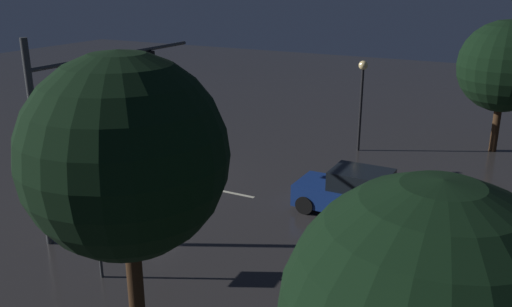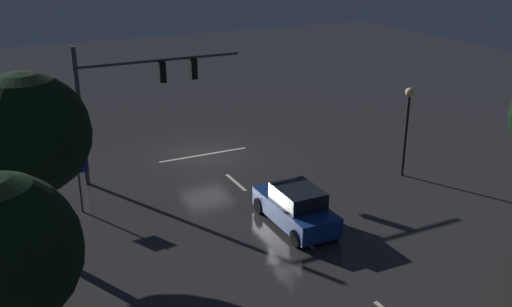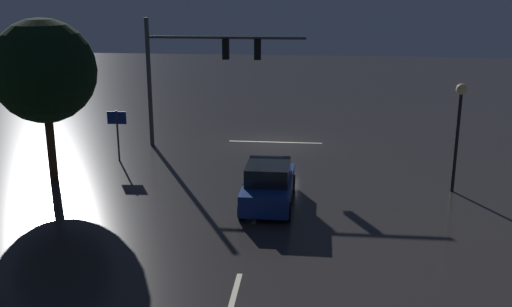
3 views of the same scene
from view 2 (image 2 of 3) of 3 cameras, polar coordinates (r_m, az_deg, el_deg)
ground_plane at (r=31.41m, az=-5.03°, el=-0.25°), size 80.00×80.00×0.00m
traffic_signal_assembly at (r=28.09m, az=-11.90°, el=6.34°), size 8.10×0.47×6.59m
lane_dash_far at (r=27.99m, az=-2.00°, el=-2.85°), size 0.16×2.20×0.01m
lane_dash_mid at (r=23.20m, az=4.23°, el=-8.12°), size 0.16×2.20×0.01m
stop_bar at (r=31.60m, az=-5.17°, el=-0.12°), size 5.00×0.16×0.01m
car_approaching at (r=23.70m, az=3.94°, el=-5.30°), size 1.93×4.38×1.70m
street_lamp_left_kerb at (r=28.65m, az=14.71°, el=3.79°), size 0.44×0.44×4.46m
route_sign at (r=25.46m, az=-17.10°, el=-1.92°), size 0.90×0.12×2.46m
tree_right_far at (r=21.48m, az=-21.57°, el=1.76°), size 4.36×4.36×6.91m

